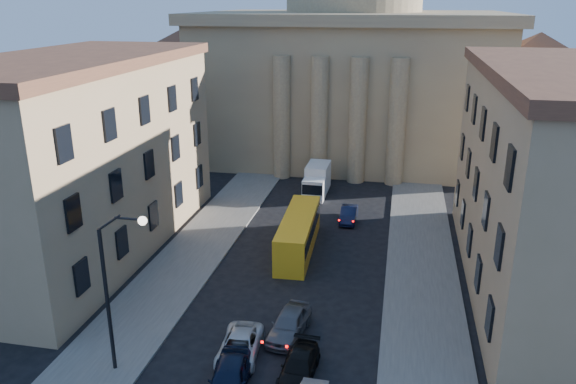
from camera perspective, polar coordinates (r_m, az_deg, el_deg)
name	(u,v)px	position (r m, az deg, el deg)	size (l,w,h in m)	color
sidewalk_left	(172,279)	(40.11, -11.71, -8.62)	(5.00, 60.00, 0.15)	#585651
sidewalk_right	(423,304)	(37.35, 13.59, -10.97)	(5.00, 60.00, 0.15)	#585651
church	(351,56)	(70.53, 6.47, 13.56)	(68.02, 28.76, 36.60)	#8A7254
building_left	(79,155)	(44.65, -20.47, 3.55)	(11.60, 26.60, 14.70)	tan
building_right	(569,183)	(39.57, 26.64, 0.82)	(11.60, 26.60, 14.70)	tan
street_lamp	(115,281)	(29.20, -17.19, -8.60)	(2.62, 0.44, 8.83)	black
car_left_near	(229,378)	(29.13, -6.00, -18.30)	(1.87, 4.64, 1.58)	black
car_left_mid	(240,347)	(31.53, -4.94, -15.38)	(2.09, 4.53, 1.26)	silver
car_right_mid	(299,367)	(30.04, 1.12, -17.31)	(1.70, 4.19, 1.22)	black
car_right_far	(289,324)	(33.09, 0.12, -13.22)	(1.78, 4.43, 1.51)	#535358
car_right_distant	(349,214)	(49.25, 6.18, -2.27)	(1.34, 3.85, 1.27)	black
city_bus	(298,232)	(43.11, 1.06, -4.10)	(2.65, 9.93, 2.78)	yellow
box_truck	(317,181)	(55.58, 2.94, 1.13)	(2.16, 5.32, 2.91)	silver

